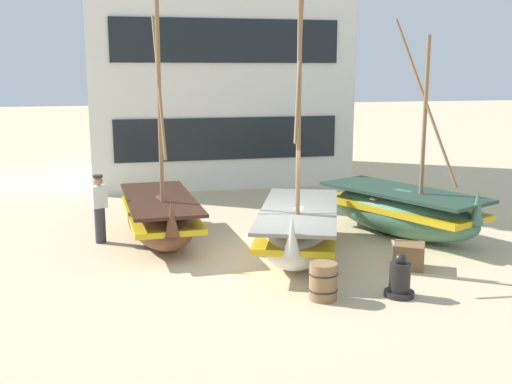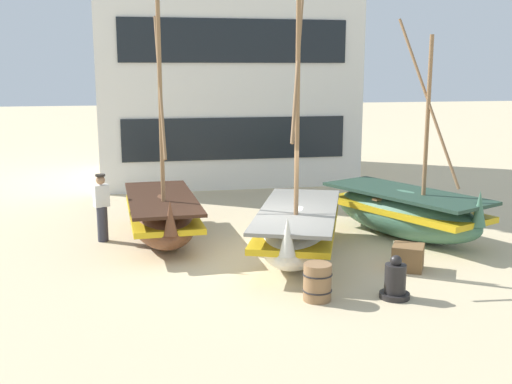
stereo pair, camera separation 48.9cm
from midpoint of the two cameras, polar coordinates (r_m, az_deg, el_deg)
ground_plane at (r=13.77m, az=-0.07°, el=-6.53°), size 120.00×120.00×0.00m
fishing_boat_near_left at (r=16.16m, az=12.48°, el=-1.67°), size 3.35×4.68×5.40m
fishing_boat_centre_large at (r=15.53m, az=-9.68°, el=-2.23°), size 1.80×4.44×5.81m
fishing_boat_far_right at (r=14.19m, az=2.95°, el=-3.40°), size 3.19×4.94×6.04m
fisherman_by_hull at (r=15.65m, az=-15.06°, el=-1.57°), size 0.42×0.34×1.68m
capstan_winch at (r=12.00m, az=11.92°, el=-7.91°), size 0.57×0.57×0.83m
wooden_barrel at (r=11.62m, az=4.98°, el=-8.18°), size 0.56×0.56×0.70m
cargo_crate at (r=13.72m, az=12.87°, el=-5.73°), size 0.87×0.87×0.53m
harbor_building_main at (r=24.87m, az=-4.74°, el=13.36°), size 9.63×7.19×10.20m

